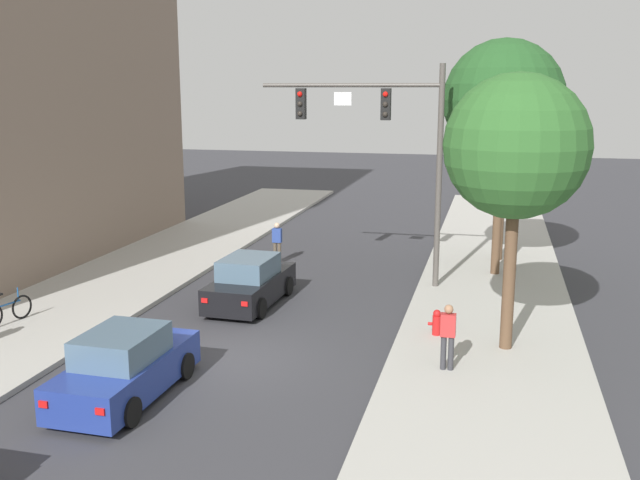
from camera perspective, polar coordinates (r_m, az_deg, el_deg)
The scene contains 13 objects.
ground_plane at distance 18.93m, azimuth -7.22°, elevation -9.41°, with size 120.00×120.00×0.00m, color #38383D.
sidewalk_left at distance 21.98m, azimuth -23.39°, elevation -7.06°, with size 5.00×60.00×0.15m, color #B2AFA8.
sidewalk_right at distance 17.78m, azimuth 13.13°, elevation -10.83°, with size 5.00×60.00×0.15m, color #B2AFA8.
traffic_signal_mast at distance 24.62m, azimuth 5.42°, elevation 8.32°, with size 6.23×0.38×7.50m.
car_lead_black at distance 23.29m, azimuth -5.54°, elevation -3.39°, with size 1.96×4.30×1.60m.
car_following_blue at distance 16.98m, azimuth -15.15°, elevation -9.69°, with size 1.90×4.27×1.60m.
pedestrian_crossing_road at distance 28.65m, azimuth -3.41°, elevation -0.06°, with size 0.36×0.22×1.64m.
pedestrian_sidewalk_right_walker at distance 17.76m, azimuth 10.09°, elevation -7.31°, with size 0.36×0.22×1.64m.
bicycle_leaning at distance 22.82m, azimuth -23.51°, elevation -5.16°, with size 0.44×1.74×0.98m.
fire_hydrant at distance 20.31m, azimuth 9.22°, elevation -6.45°, with size 0.48×0.24×0.72m.
street_tree_nearest at distance 18.71m, azimuth 15.29°, elevation 7.10°, with size 3.65×3.65×7.12m.
street_tree_second at distance 26.56m, azimuth 14.33°, elevation 10.64°, with size 4.26×4.26×8.43m.
street_tree_third at distance 28.96m, azimuth 14.37°, elevation 7.86°, with size 3.32×3.32×6.52m.
Camera 1 is at (6.43, -16.43, 6.86)m, focal length 40.44 mm.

